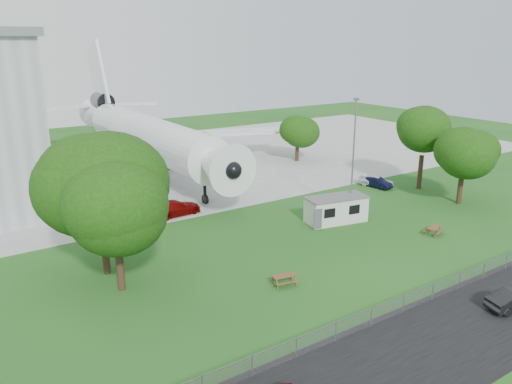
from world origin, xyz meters
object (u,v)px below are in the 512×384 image
airliner (144,133)px  site_cabin (336,209)px  picnic_east (433,234)px  picnic_west (284,284)px

airliner → site_cabin: airliner is taller
site_cabin → picnic_east: size_ratio=3.86×
site_cabin → picnic_east: (5.28, -7.64, -1.31)m
site_cabin → picnic_east: 9.38m
site_cabin → picnic_east: site_cabin is taller
airliner → picnic_west: 38.38m
airliner → picnic_east: size_ratio=26.52×
picnic_west → picnic_east: bearing=11.9°
site_cabin → picnic_west: bearing=-147.1°
picnic_east → airliner: bearing=92.2°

